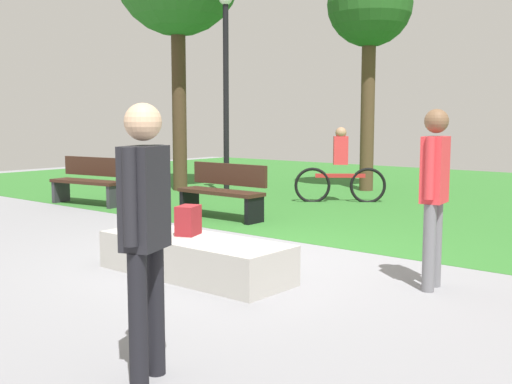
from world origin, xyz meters
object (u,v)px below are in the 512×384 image
concrete_ledge (194,257)px  skater_performing_trick (145,220)px  cyclist_on_bicycle (340,170)px  park_bench_center_lawn (90,180)px  backpack_on_ledge (188,220)px  park_bench_by_oak (223,190)px  skater_watching (434,184)px  lamp_post (226,74)px  tree_slender_maple (370,9)px  trash_bin (148,186)px

concrete_ledge → skater_performing_trick: 2.80m
skater_performing_trick → cyclist_on_bicycle: (-3.63, 8.08, -0.40)m
park_bench_center_lawn → backpack_on_ledge: bearing=-25.4°
backpack_on_ledge → cyclist_on_bicycle: size_ratio=0.21×
park_bench_by_oak → skater_watching: bearing=-22.7°
backpack_on_ledge → lamp_post: size_ratio=0.07×
skater_watching → tree_slender_maple: 8.96m
tree_slender_maple → park_bench_center_lawn: bearing=-118.1°
tree_slender_maple → lamp_post: bearing=-122.5°
backpack_on_ledge → concrete_ledge: bearing=-138.1°
skater_performing_trick → tree_slender_maple: bearing=112.6°
park_bench_by_oak → lamp_post: 3.69m
skater_watching → trash_bin: (-6.20, 1.70, -0.59)m
concrete_ledge → lamp_post: bearing=129.5°
skater_performing_trick → cyclist_on_bicycle: size_ratio=1.16×
skater_watching → lamp_post: bearing=147.4°
tree_slender_maple → trash_bin: bearing=-105.7°
concrete_ledge → trash_bin: 4.94m
lamp_post → park_bench_by_oak: bearing=-48.6°
tree_slender_maple → lamp_post: size_ratio=1.21×
park_bench_by_oak → tree_slender_maple: bearing=92.3°
backpack_on_ledge → lamp_post: lamp_post is taller
lamp_post → trash_bin: 3.28m
skater_performing_trick → concrete_ledge: bearing=129.0°
skater_performing_trick → tree_slender_maple: tree_slender_maple is taller
skater_watching → trash_bin: bearing=164.7°
cyclist_on_bicycle → backpack_on_ledge: bearing=-73.2°
park_bench_center_lawn → cyclist_on_bicycle: bearing=43.8°
concrete_ledge → backpack_on_ledge: bearing=153.1°
concrete_ledge → skater_watching: 2.57m
backpack_on_ledge → park_bench_by_oak: size_ratio=0.20×
skater_watching → tree_slender_maple: tree_slender_maple is taller
skater_performing_trick → lamp_post: 9.64m
tree_slender_maple → trash_bin: tree_slender_maple is taller
skater_performing_trick → park_bench_center_lawn: (-7.17, 4.69, -0.55)m
backpack_on_ledge → skater_performing_trick: size_ratio=0.18×
concrete_ledge → park_bench_center_lawn: size_ratio=1.34×
skater_performing_trick → trash_bin: skater_performing_trick is taller
skater_performing_trick → lamp_post: size_ratio=0.41×
backpack_on_ledge → park_bench_center_lawn: (-5.32, 2.53, -0.09)m
park_bench_by_oak → tree_slender_maple: 6.24m
skater_performing_trick → tree_slender_maple: 11.44m
skater_watching → park_bench_center_lawn: size_ratio=1.06×
skater_performing_trick → skater_watching: (0.47, 3.20, -0.00)m
park_bench_center_lawn → tree_slender_maple: tree_slender_maple is taller
concrete_ledge → tree_slender_maple: (-2.56, 8.10, 3.89)m
park_bench_center_lawn → concrete_ledge: bearing=-25.4°
park_bench_center_lawn → park_bench_by_oak: size_ratio=1.03×
concrete_ledge → park_bench_center_lawn: 6.09m
skater_watching → cyclist_on_bicycle: (-4.11, 4.88, -0.40)m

